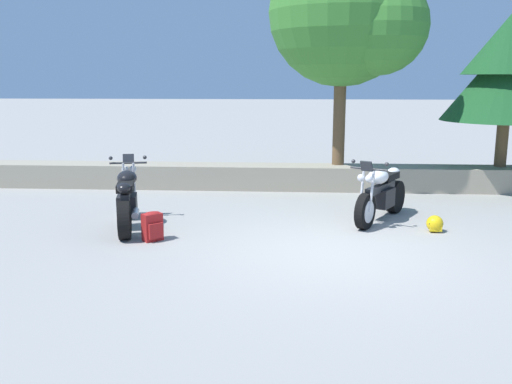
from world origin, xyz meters
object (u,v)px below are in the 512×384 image
(rider_backpack, at_px, (152,226))
(leafy_tree_far_left, at_px, (350,15))
(motorcycle_black_near_left, at_px, (127,200))
(rider_helmet, at_px, (435,224))
(motorcycle_white_centre, at_px, (381,194))
(pine_tree_mid_left, at_px, (508,70))

(rider_backpack, bearing_deg, leafy_tree_far_left, 52.68)
(motorcycle_black_near_left, bearing_deg, rider_helmet, 0.37)
(motorcycle_white_centre, bearing_deg, pine_tree_mid_left, 43.84)
(leafy_tree_far_left, relative_size, pine_tree_mid_left, 1.49)
(rider_backpack, height_order, rider_helmet, rider_backpack)
(motorcycle_black_near_left, distance_m, motorcycle_white_centre, 4.47)
(rider_helmet, bearing_deg, pine_tree_mid_left, 57.85)
(motorcycle_black_near_left, distance_m, pine_tree_mid_left, 8.74)
(rider_backpack, distance_m, leafy_tree_far_left, 6.72)
(rider_helmet, xyz_separation_m, pine_tree_mid_left, (2.35, 3.73, 2.58))
(rider_backpack, xyz_separation_m, rider_helmet, (4.60, 0.81, -0.11))
(motorcycle_black_near_left, relative_size, rider_backpack, 4.35)
(motorcycle_black_near_left, xyz_separation_m, pine_tree_mid_left, (7.57, 3.77, 2.23))
(rider_backpack, bearing_deg, motorcycle_black_near_left, 128.65)
(motorcycle_black_near_left, bearing_deg, leafy_tree_far_left, 42.53)
(motorcycle_white_centre, distance_m, pine_tree_mid_left, 4.91)
(motorcycle_black_near_left, height_order, leafy_tree_far_left, leafy_tree_far_left)
(rider_backpack, relative_size, pine_tree_mid_left, 0.14)
(rider_backpack, bearing_deg, motorcycle_white_centre, 21.83)
(rider_helmet, height_order, leafy_tree_far_left, leafy_tree_far_left)
(pine_tree_mid_left, bearing_deg, leafy_tree_far_left, -179.09)
(rider_helmet, bearing_deg, motorcycle_black_near_left, -179.63)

